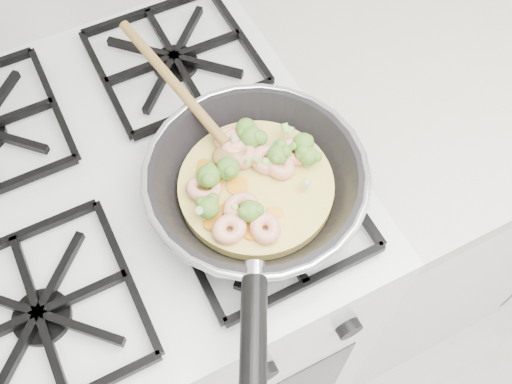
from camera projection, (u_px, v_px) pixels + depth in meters
name	position (u px, v px, depth m)	size (l,w,h in m)	color
stove	(162.00, 291.00, 1.19)	(0.60, 0.60, 0.92)	white
counter_right	(479.00, 146.00, 1.38)	(1.00, 0.60, 0.90)	white
skillet	(254.00, 184.00, 0.74)	(0.31, 0.58, 0.08)	black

